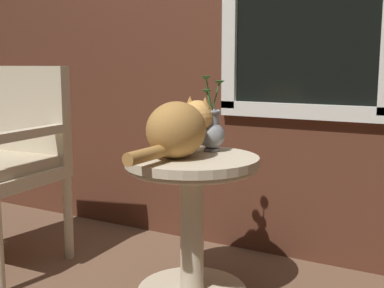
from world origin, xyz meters
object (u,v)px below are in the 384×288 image
wicker_chair (4,153)px  wicker_side_table (192,204)px  pewter_vase_with_ivy (212,129)px  cat (179,128)px

wicker_chair → wicker_side_table: bearing=6.2°
wicker_chair → pewter_vase_with_ivy: size_ratio=2.98×
wicker_side_table → wicker_chair: (-0.96, -0.10, 0.14)m
wicker_side_table → cat: bearing=-136.0°
pewter_vase_with_ivy → wicker_side_table: bearing=-94.3°
wicker_side_table → pewter_vase_with_ivy: size_ratio=1.86×
cat → pewter_vase_with_ivy: pewter_vase_with_ivy is taller
cat → pewter_vase_with_ivy: size_ratio=1.73×
wicker_side_table → wicker_chair: wicker_chair is taller
wicker_side_table → pewter_vase_with_ivy: 0.32m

